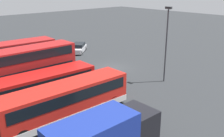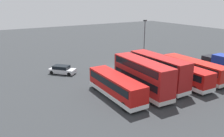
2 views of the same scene
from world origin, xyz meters
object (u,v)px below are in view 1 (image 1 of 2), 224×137
at_px(lamp_post_tall, 167,39).
at_px(bus_single_deck_second, 38,88).
at_px(bus_double_decker_fourth, 8,62).
at_px(bus_single_deck_near_end, 66,100).
at_px(bus_double_decker_third, 27,69).
at_px(car_hatchback_silver, 79,48).
at_px(waste_bin_yellow, 109,78).
at_px(bus_single_deck_fifth, 0,61).

bearing_deg(lamp_post_tall, bus_single_deck_second, 73.16).
distance_m(bus_double_decker_fourth, lamp_post_tall, 17.45).
xyz_separation_m(bus_single_deck_near_end, bus_double_decker_fourth, (10.89, 0.37, 0.82)).
xyz_separation_m(bus_double_decker_third, bus_double_decker_fourth, (3.44, 0.56, 0.00)).
distance_m(car_hatchback_silver, lamp_post_tall, 17.90).
relative_size(bus_single_deck_second, waste_bin_yellow, 11.52).
distance_m(bus_double_decker_fourth, bus_single_deck_fifth, 3.95).
distance_m(bus_double_decker_third, bus_single_deck_fifth, 7.32).
distance_m(bus_single_deck_near_end, bus_single_deck_second, 3.78).
height_order(bus_double_decker_fourth, bus_single_deck_fifth, bus_double_decker_fourth).
relative_size(bus_double_decker_third, lamp_post_tall, 1.23).
distance_m(bus_single_deck_second, bus_single_deck_fifth, 10.99).
bearing_deg(bus_single_deck_second, bus_double_decker_third, -10.62).
xyz_separation_m(bus_single_deck_fifth, car_hatchback_silver, (2.40, -13.22, -0.92)).
xyz_separation_m(bus_single_deck_near_end, car_hatchback_silver, (17.12, -13.36, -0.92)).
distance_m(car_hatchback_silver, waste_bin_yellow, 14.33).
relative_size(bus_single_deck_near_end, waste_bin_yellow, 11.96).
bearing_deg(lamp_post_tall, bus_double_decker_fourth, 49.74).
relative_size(bus_single_deck_second, bus_single_deck_fifth, 1.05).
bearing_deg(bus_double_decker_third, bus_single_deck_fifth, 0.47).
bearing_deg(bus_single_deck_second, lamp_post_tall, -106.84).
distance_m(bus_double_decker_third, lamp_post_tall, 15.00).
relative_size(bus_single_deck_near_end, bus_single_deck_fifth, 1.09).
xyz_separation_m(bus_double_decker_third, bus_single_deck_fifth, (7.27, 0.06, -0.83)).
bearing_deg(bus_double_decker_third, bus_single_deck_second, 169.38).
height_order(bus_double_decker_third, waste_bin_yellow, bus_double_decker_third).
bearing_deg(waste_bin_yellow, bus_single_deck_fifth, 35.99).
distance_m(bus_single_deck_second, waste_bin_yellow, 8.64).
bearing_deg(bus_single_deck_near_end, lamp_post_tall, -91.28).
bearing_deg(car_hatchback_silver, waste_bin_yellow, 158.32).
xyz_separation_m(bus_single_deck_second, bus_double_decker_fourth, (7.14, -0.13, 0.83)).
relative_size(bus_double_decker_fourth, bus_single_deck_fifth, 1.01).
relative_size(bus_single_deck_fifth, car_hatchback_silver, 2.31).
distance_m(bus_single_deck_second, lamp_post_tall, 14.29).
bearing_deg(bus_double_decker_fourth, bus_single_deck_near_end, -178.06).
relative_size(bus_double_decker_fourth, lamp_post_tall, 1.27).
height_order(bus_double_decker_third, lamp_post_tall, lamp_post_tall).
bearing_deg(lamp_post_tall, car_hatchback_silver, -1.75).
bearing_deg(car_hatchback_silver, bus_double_decker_third, 126.31).
relative_size(bus_double_decker_third, car_hatchback_silver, 2.26).
relative_size(bus_single_deck_second, bus_double_decker_third, 1.07).
height_order(car_hatchback_silver, lamp_post_tall, lamp_post_tall).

